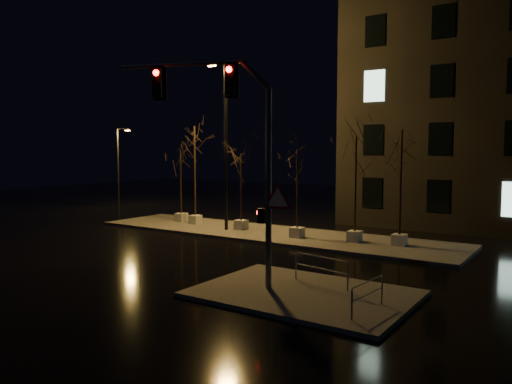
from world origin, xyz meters
The scene contains 14 objects.
ground centered at (0.00, 0.00, 0.00)m, with size 90.00×90.00×0.00m, color black.
median centered at (0.00, 6.00, 0.07)m, with size 22.00×5.00×0.15m, color #4D4944.
sidewalk_corner centered at (7.50, -3.50, 0.07)m, with size 7.00×5.00×0.15m, color #4D4944.
tree_0 centered at (-7.13, 6.57, 3.80)m, with size 1.80×1.80×4.81m.
tree_1 centered at (-5.64, 6.27, 4.99)m, with size 1.80×1.80×6.39m.
tree_2 centered at (-1.87, 6.06, 3.66)m, with size 1.80×1.80×4.63m.
tree_3 centered at (2.25, 5.49, 3.88)m, with size 1.80×1.80×4.92m.
tree_4 centered at (5.32, 6.06, 4.33)m, with size 1.80×1.80×5.51m.
tree_5 centered at (7.57, 6.31, 4.59)m, with size 1.80×1.80×5.85m.
traffic_signal_mast centered at (5.06, -4.13, 5.25)m, with size 6.09×2.01×7.76m.
streetlight_main centered at (-2.54, 5.47, 5.85)m, with size 2.47×0.35×9.89m.
streetlight_far centered at (-18.59, 11.30, 3.70)m, with size 1.30×0.51×6.73m.
guard_rail_a centered at (7.58, -2.41, 0.81)m, with size 2.28×0.51×1.00m.
guard_rail_b centered at (10.04, -4.29, 0.74)m, with size 0.24×1.92×0.91m.
Camera 1 is at (15.24, -17.92, 4.85)m, focal length 35.00 mm.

